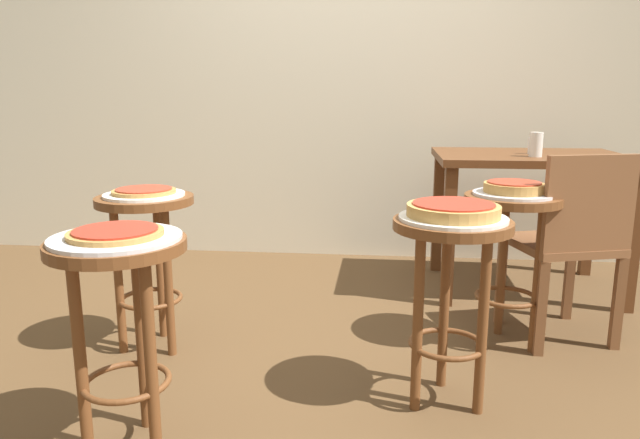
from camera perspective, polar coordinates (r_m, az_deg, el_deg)
The scene contains 18 objects.
ground_plane at distance 2.56m, azimuth 0.30°, elevation -13.04°, with size 6.00×6.00×0.00m, color brown.
back_wall at distance 3.98m, azimuth 2.87°, elevation 18.05°, with size 6.00×0.10×3.00m, color beige.
stool_foreground at distance 1.85m, azimuth -18.92°, elevation -7.01°, with size 0.40×0.40×0.67m.
serving_plate_foreground at distance 1.80m, azimuth -19.30°, elevation -1.71°, with size 0.38×0.38×0.01m, color silver.
pizza_foreground at distance 1.79m, azimuth -19.34°, elevation -1.22°, with size 0.27×0.27×0.02m.
stool_middle at distance 2.06m, azimuth 12.62°, elevation -4.64°, with size 0.40×0.40×0.67m.
serving_plate_middle at distance 2.02m, azimuth 12.85°, elevation 0.14°, with size 0.37×0.37×0.01m, color white.
pizza_middle at distance 2.01m, azimuth 12.89°, elevation 0.93°, with size 0.31×0.31×0.05m.
stool_leftside at distance 2.57m, azimuth -16.58°, elevation -1.54°, with size 0.40×0.40×0.67m.
serving_plate_leftside at distance 2.54m, azimuth -16.82°, elevation 2.32°, with size 0.33×0.33×0.01m, color white.
pizza_leftside at distance 2.53m, azimuth -16.84°, elevation 2.67°, with size 0.26×0.26×0.02m.
stool_rear at distance 2.62m, azimuth 18.12°, elevation -1.39°, with size 0.40×0.40×0.67m.
serving_plate_rear at distance 2.58m, azimuth 18.38°, elevation 2.39°, with size 0.34×0.34×0.01m, color silver.
pizza_rear at distance 2.58m, azimuth 18.42°, elevation 3.01°, with size 0.25×0.25×0.05m.
dining_table at distance 3.42m, azimuth 19.68°, elevation 4.05°, with size 1.00×0.74×0.77m.
cup_near_edge at distance 3.24m, azimuth 20.35°, elevation 6.89°, with size 0.07×0.07×0.13m, color silver.
condiment_shaker at distance 3.39m, azimuth 19.98°, elevation 6.78°, with size 0.04×0.04×0.09m, color white.
wooden_chair at distance 2.76m, azimuth 23.21°, elevation -1.89°, with size 0.49×0.49×0.85m.
Camera 1 is at (0.23, -2.30, 1.09)m, focal length 32.77 mm.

